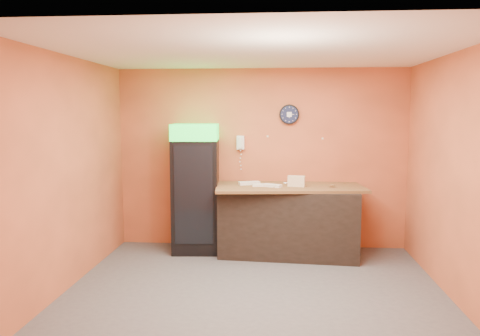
# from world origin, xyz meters

# --- Properties ---
(floor) EXTENTS (4.50, 4.50, 0.00)m
(floor) POSITION_xyz_m (0.00, 0.00, 0.00)
(floor) COLOR #47474C
(floor) RESTS_ON ground
(back_wall) EXTENTS (4.50, 0.02, 2.80)m
(back_wall) POSITION_xyz_m (0.00, 2.00, 1.40)
(back_wall) COLOR #DD693E
(back_wall) RESTS_ON floor
(left_wall) EXTENTS (0.02, 4.00, 2.80)m
(left_wall) POSITION_xyz_m (-2.25, 0.00, 1.40)
(left_wall) COLOR #DD693E
(left_wall) RESTS_ON floor
(right_wall) EXTENTS (0.02, 4.00, 2.80)m
(right_wall) POSITION_xyz_m (2.25, 0.00, 1.40)
(right_wall) COLOR #DD693E
(right_wall) RESTS_ON floor
(ceiling) EXTENTS (4.50, 4.00, 0.02)m
(ceiling) POSITION_xyz_m (0.00, 0.00, 2.80)
(ceiling) COLOR white
(ceiling) RESTS_ON back_wall
(beverage_cooler) EXTENTS (0.73, 0.74, 1.95)m
(beverage_cooler) POSITION_xyz_m (-0.99, 1.61, 0.95)
(beverage_cooler) COLOR black
(beverage_cooler) RESTS_ON floor
(prep_counter) EXTENTS (2.07, 1.03, 1.00)m
(prep_counter) POSITION_xyz_m (0.44, 1.55, 0.50)
(prep_counter) COLOR black
(prep_counter) RESTS_ON floor
(wall_clock) EXTENTS (0.31, 0.06, 0.31)m
(wall_clock) POSITION_xyz_m (0.43, 1.97, 2.09)
(wall_clock) COLOR black
(wall_clock) RESTS_ON back_wall
(wall_phone) EXTENTS (0.12, 0.10, 0.21)m
(wall_phone) POSITION_xyz_m (-0.32, 1.95, 1.65)
(wall_phone) COLOR white
(wall_phone) RESTS_ON back_wall
(butcher_paper) EXTENTS (2.25, 1.20, 0.04)m
(butcher_paper) POSITION_xyz_m (0.44, 1.55, 1.02)
(butcher_paper) COLOR brown
(butcher_paper) RESTS_ON prep_counter
(sub_roll_stack) EXTENTS (0.26, 0.14, 0.16)m
(sub_roll_stack) POSITION_xyz_m (0.54, 1.47, 1.12)
(sub_roll_stack) COLOR beige
(sub_roll_stack) RESTS_ON butcher_paper
(wrapped_sandwich_left) EXTENTS (0.26, 0.14, 0.04)m
(wrapped_sandwich_left) POSITION_xyz_m (0.01, 1.46, 1.06)
(wrapped_sandwich_left) COLOR silver
(wrapped_sandwich_left) RESTS_ON butcher_paper
(wrapped_sandwich_mid) EXTENTS (0.29, 0.22, 0.04)m
(wrapped_sandwich_mid) POSITION_xyz_m (0.18, 1.41, 1.06)
(wrapped_sandwich_mid) COLOR silver
(wrapped_sandwich_mid) RESTS_ON butcher_paper
(wrapped_sandwich_right) EXTENTS (0.34, 0.22, 0.04)m
(wrapped_sandwich_right) POSITION_xyz_m (-0.16, 1.60, 1.07)
(wrapped_sandwich_right) COLOR silver
(wrapped_sandwich_right) RESTS_ON butcher_paper
(kitchen_tool) EXTENTS (0.06, 0.06, 0.06)m
(kitchen_tool) POSITION_xyz_m (0.51, 1.73, 1.08)
(kitchen_tool) COLOR silver
(kitchen_tool) RESTS_ON butcher_paper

